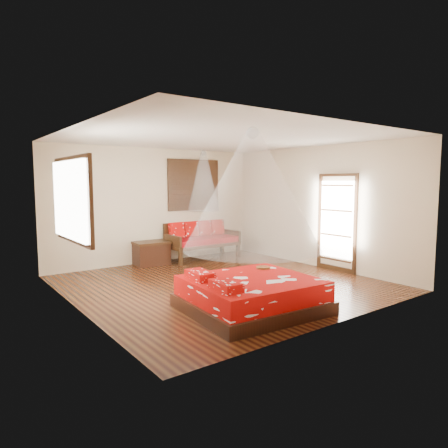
# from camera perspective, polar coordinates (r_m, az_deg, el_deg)

# --- Properties ---
(room) EXTENTS (5.54, 5.54, 2.84)m
(room) POSITION_cam_1_polar(r_m,az_deg,el_deg) (7.67, -0.31, 1.71)
(room) COLOR black
(room) RESTS_ON ground
(bed) EXTENTS (2.08, 1.91, 0.63)m
(bed) POSITION_cam_1_polar(r_m,az_deg,el_deg) (6.25, 3.84, -10.02)
(bed) COLOR black
(bed) RESTS_ON floor
(daybed) EXTENTS (1.86, 0.83, 0.96)m
(daybed) POSITION_cam_1_polar(r_m,az_deg,el_deg) (10.32, -3.30, -2.09)
(daybed) COLOR black
(daybed) RESTS_ON floor
(storage_chest) EXTENTS (0.86, 0.65, 0.56)m
(storage_chest) POSITION_cam_1_polar(r_m,az_deg,el_deg) (9.74, -10.33, -4.09)
(storage_chest) COLOR black
(storage_chest) RESTS_ON floor
(shutter_panel) EXTENTS (1.52, 0.06, 1.32)m
(shutter_panel) POSITION_cam_1_polar(r_m,az_deg,el_deg) (10.50, -4.34, 5.59)
(shutter_panel) COLOR black
(shutter_panel) RESTS_ON wall_back
(window_left) EXTENTS (0.10, 1.74, 1.34)m
(window_left) POSITION_cam_1_polar(r_m,az_deg,el_deg) (6.62, -20.70, 3.25)
(window_left) COLOR black
(window_left) RESTS_ON wall_left
(glazed_door) EXTENTS (0.08, 1.02, 2.16)m
(glazed_door) POSITION_cam_1_polar(r_m,az_deg,el_deg) (9.17, 15.80, 0.12)
(glazed_door) COLOR black
(glazed_door) RESTS_ON floor
(wine_tray) EXTENTS (0.24, 0.24, 0.20)m
(wine_tray) POSITION_cam_1_polar(r_m,az_deg,el_deg) (6.90, 5.61, -5.91)
(wine_tray) COLOR brown
(wine_tray) RESTS_ON bed
(mosquito_net_main) EXTENTS (2.10, 2.10, 1.80)m
(mosquito_net_main) POSITION_cam_1_polar(r_m,az_deg,el_deg) (6.01, 4.07, 4.81)
(mosquito_net_main) COLOR white
(mosquito_net_main) RESTS_ON ceiling
(mosquito_net_daybed) EXTENTS (0.81, 0.81, 1.50)m
(mosquito_net_daybed) POSITION_cam_1_polar(r_m,az_deg,el_deg) (10.11, -2.93, 6.15)
(mosquito_net_daybed) COLOR white
(mosquito_net_daybed) RESTS_ON ceiling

